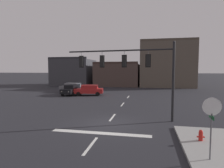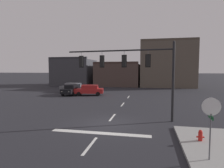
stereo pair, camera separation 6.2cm
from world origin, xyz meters
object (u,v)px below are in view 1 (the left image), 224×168
(car_lot_nearside, at_px, (72,87))
(car_lot_middle, at_px, (89,90))
(signal_mast_near_side, at_px, (132,66))
(fire_hydrant, at_px, (201,137))
(stop_sign, at_px, (212,114))
(car_lot_farside, at_px, (72,89))

(car_lot_nearside, relative_size, car_lot_middle, 1.00)
(signal_mast_near_side, bearing_deg, fire_hydrant, -47.13)
(car_lot_middle, bearing_deg, car_lot_nearside, 141.50)
(signal_mast_near_side, distance_m, stop_sign, 8.13)
(car_lot_middle, bearing_deg, signal_mast_near_side, -58.36)
(signal_mast_near_side, distance_m, car_lot_farside, 16.91)
(signal_mast_near_side, distance_m, car_lot_middle, 15.23)
(signal_mast_near_side, height_order, stop_sign, signal_mast_near_side)
(car_lot_nearside, height_order, car_lot_farside, same)
(car_lot_nearside, distance_m, car_lot_middle, 5.33)
(car_lot_middle, relative_size, car_lot_farside, 1.03)
(signal_mast_near_side, xyz_separation_m, car_lot_nearside, (-11.95, 15.95, -3.46))
(car_lot_nearside, bearing_deg, signal_mast_near_side, -53.14)
(signal_mast_near_side, xyz_separation_m, stop_sign, (4.00, -6.74, -2.18))
(car_lot_middle, distance_m, fire_hydrant, 20.91)
(signal_mast_near_side, bearing_deg, stop_sign, -59.29)
(signal_mast_near_side, xyz_separation_m, fire_hydrant, (4.19, -4.51, -3.99))
(signal_mast_near_side, relative_size, fire_hydrant, 11.79)
(stop_sign, xyz_separation_m, car_lot_farside, (-14.63, 19.43, -1.29))
(signal_mast_near_side, distance_m, fire_hydrant, 7.33)
(stop_sign, bearing_deg, car_lot_nearside, 125.12)
(signal_mast_near_side, relative_size, car_lot_farside, 1.95)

